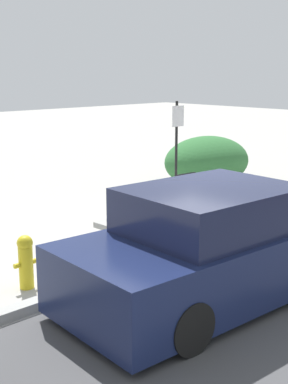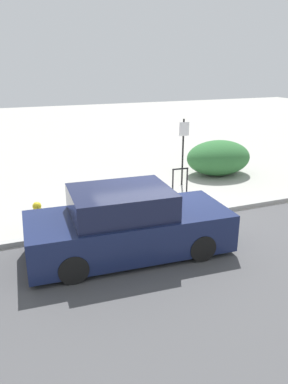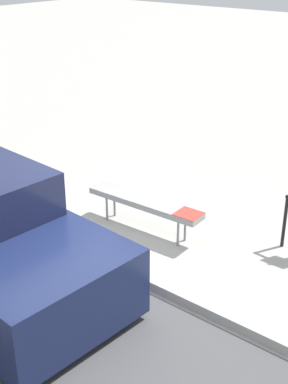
% 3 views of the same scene
% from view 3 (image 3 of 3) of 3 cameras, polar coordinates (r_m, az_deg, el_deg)
% --- Properties ---
extents(ground_plane, '(60.00, 60.00, 0.00)m').
position_cam_3_polar(ground_plane, '(7.50, -4.20, -7.63)').
color(ground_plane, '#ADAAA3').
extents(curb, '(60.00, 0.20, 0.13)m').
position_cam_3_polar(curb, '(7.47, -4.22, -7.21)').
color(curb, '#A8A8A3').
rests_on(curb, ground_plane).
extents(bench, '(1.95, 0.44, 0.53)m').
position_cam_3_polar(bench, '(8.09, 0.13, -1.19)').
color(bench, gray).
rests_on(bench, ground_plane).
extents(fire_hydrant, '(0.36, 0.22, 0.77)m').
position_cam_3_polar(fire_hydrant, '(9.60, -13.56, 2.01)').
color(fire_hydrant, gold).
rests_on(fire_hydrant, ground_plane).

